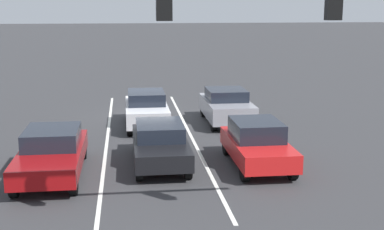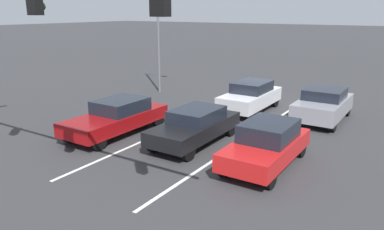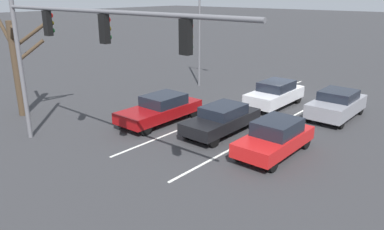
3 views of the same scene
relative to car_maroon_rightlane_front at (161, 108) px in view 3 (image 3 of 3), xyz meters
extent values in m
plane|color=#333335|center=(-3.23, -7.71, -0.74)|extent=(240.00, 240.00, 0.00)
cube|color=silver|center=(-4.91, -4.57, -0.73)|extent=(0.12, 18.28, 0.01)
cube|color=silver|center=(-1.55, -4.57, -0.73)|extent=(0.12, 18.28, 0.01)
cube|color=maroon|center=(0.00, 0.08, -0.13)|extent=(1.88, 4.76, 0.56)
cube|color=black|center=(0.00, -0.24, 0.42)|extent=(1.65, 2.09, 0.54)
cube|color=red|center=(-0.66, -2.25, 0.01)|extent=(0.24, 0.06, 0.12)
cube|color=red|center=(0.66, -2.25, 0.01)|extent=(0.24, 0.06, 0.12)
cylinder|color=black|center=(-0.81, 1.88, -0.40)|extent=(0.22, 0.67, 0.67)
cylinder|color=black|center=(0.81, 1.88, -0.40)|extent=(0.22, 0.67, 0.67)
cylinder|color=black|center=(-0.81, -1.71, -0.40)|extent=(0.22, 0.67, 0.67)
cylinder|color=black|center=(0.81, -1.71, -0.40)|extent=(0.22, 0.67, 0.67)
cube|color=red|center=(-6.59, -0.12, -0.13)|extent=(1.75, 4.09, 0.57)
cube|color=black|center=(-6.59, -0.32, 0.45)|extent=(1.54, 2.00, 0.59)
cube|color=red|center=(-7.20, -2.13, 0.01)|extent=(0.24, 0.06, 0.12)
cube|color=red|center=(-5.98, -2.13, 0.01)|extent=(0.24, 0.06, 0.12)
cylinder|color=black|center=(-7.33, 1.35, -0.42)|extent=(0.22, 0.65, 0.65)
cylinder|color=black|center=(-5.84, 1.35, -0.42)|extent=(0.22, 0.65, 0.65)
cylinder|color=black|center=(-7.33, -1.59, -0.42)|extent=(0.22, 0.65, 0.65)
cylinder|color=black|center=(-5.84, -1.59, -0.42)|extent=(0.22, 0.65, 0.65)
cube|color=black|center=(-3.42, -0.70, -0.12)|extent=(1.75, 4.39, 0.55)
cube|color=black|center=(-3.42, -0.85, 0.40)|extent=(1.54, 2.10, 0.48)
cube|color=red|center=(-4.03, -2.86, 0.02)|extent=(0.24, 0.06, 0.12)
cube|color=red|center=(-2.81, -2.86, 0.02)|extent=(0.24, 0.06, 0.12)
cylinder|color=black|center=(-4.17, 0.89, -0.39)|extent=(0.22, 0.69, 0.69)
cylinder|color=black|center=(-2.68, 0.89, -0.39)|extent=(0.22, 0.69, 0.69)
cylinder|color=black|center=(-4.17, -2.30, -0.39)|extent=(0.22, 0.69, 0.69)
cylinder|color=black|center=(-2.68, -2.30, -0.39)|extent=(0.22, 0.69, 0.69)
cube|color=gray|center=(-6.79, -6.63, -0.07)|extent=(1.92, 4.11, 0.74)
cube|color=black|center=(-6.79, -6.75, 0.54)|extent=(1.69, 1.93, 0.47)
cube|color=red|center=(-7.47, -8.64, 0.12)|extent=(0.24, 0.06, 0.12)
cube|color=red|center=(-6.12, -8.64, 0.12)|extent=(0.24, 0.06, 0.12)
cylinder|color=black|center=(-7.62, -5.12, -0.44)|extent=(0.22, 0.60, 0.60)
cylinder|color=black|center=(-5.97, -5.12, -0.44)|extent=(0.22, 0.60, 0.60)
cylinder|color=black|center=(-7.62, -8.13, -0.44)|extent=(0.22, 0.60, 0.60)
cylinder|color=black|center=(-5.97, -8.13, -0.44)|extent=(0.22, 0.60, 0.60)
cube|color=silver|center=(-3.21, -6.36, -0.07)|extent=(1.77, 4.29, 0.68)
cube|color=black|center=(-3.21, -6.52, 0.53)|extent=(1.56, 2.12, 0.52)
cube|color=red|center=(-3.83, -8.47, 0.10)|extent=(0.24, 0.06, 0.12)
cube|color=red|center=(-2.59, -8.47, 0.10)|extent=(0.24, 0.06, 0.12)
cylinder|color=black|center=(-3.96, -4.79, -0.42)|extent=(0.22, 0.65, 0.65)
cylinder|color=black|center=(-2.45, -4.79, -0.42)|extent=(0.22, 0.65, 0.65)
cylinder|color=black|center=(-3.96, -7.93, -0.42)|extent=(0.22, 0.65, 0.65)
cylinder|color=black|center=(-2.45, -7.93, -0.42)|extent=(0.22, 0.65, 0.65)
cylinder|color=slate|center=(3.16, 5.57, 2.47)|extent=(0.20, 0.20, 6.41)
cylinder|color=slate|center=(-2.94, 5.57, 5.22)|extent=(12.21, 0.14, 0.14)
cube|color=black|center=(-6.68, 5.57, 4.67)|extent=(0.32, 0.22, 0.95)
sphere|color=red|center=(-6.68, 5.41, 4.96)|extent=(0.20, 0.20, 0.20)
sphere|color=#4C420C|center=(-6.68, 5.41, 4.67)|extent=(0.20, 0.20, 0.20)
sphere|color=#0A3814|center=(-6.68, 5.41, 4.39)|extent=(0.20, 0.20, 0.20)
cube|color=black|center=(-3.14, 5.57, 4.67)|extent=(0.32, 0.22, 0.95)
sphere|color=red|center=(-3.14, 5.41, 4.96)|extent=(0.20, 0.20, 0.20)
sphere|color=#4C420C|center=(-3.14, 5.41, 4.67)|extent=(0.20, 0.20, 0.20)
sphere|color=#0A3814|center=(-3.14, 5.41, 4.39)|extent=(0.20, 0.20, 0.20)
cube|color=black|center=(0.39, 5.57, 4.67)|extent=(0.32, 0.22, 0.95)
sphere|color=red|center=(0.39, 5.41, 4.96)|extent=(0.20, 0.20, 0.20)
sphere|color=#4C420C|center=(0.39, 5.41, 4.67)|extent=(0.20, 0.20, 0.20)
sphere|color=#0A3814|center=(0.39, 5.41, 4.39)|extent=(0.20, 0.20, 0.20)
cylinder|color=slate|center=(3.57, -7.53, 3.31)|extent=(0.14, 0.14, 8.11)
cylinder|color=#423323|center=(6.70, 4.17, 1.83)|extent=(0.42, 0.42, 5.14)
cylinder|color=#423323|center=(6.25, 3.56, 2.78)|extent=(1.12, 1.44, 1.30)
cylinder|color=#423323|center=(7.19, 4.31, 3.89)|extent=(1.19, 0.50, 1.91)
cylinder|color=#423323|center=(5.95, 3.57, 3.66)|extent=(1.69, 1.43, 1.46)
cylinder|color=#423323|center=(6.08, 4.40, 3.83)|extent=(1.39, 0.66, 0.94)
camera|label=1|loc=(-2.35, 16.46, 4.55)|focal=50.00mm
camera|label=2|loc=(-10.84, 10.99, 4.31)|focal=35.00mm
camera|label=3|loc=(-13.39, 13.19, 5.83)|focal=35.00mm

